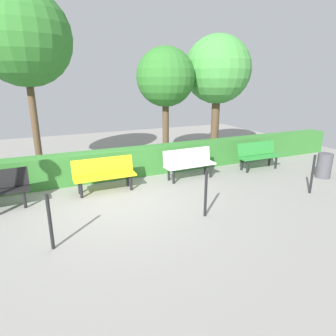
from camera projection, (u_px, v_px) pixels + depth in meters
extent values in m
plane|color=gray|center=(118.00, 201.00, 6.94)|extent=(19.32, 19.32, 0.00)
cube|color=#2D8C38|center=(260.00, 157.00, 9.30)|extent=(1.44, 0.45, 0.05)
cube|color=#2D8C38|center=(256.00, 148.00, 9.40)|extent=(1.43, 0.16, 0.42)
cylinder|color=black|center=(276.00, 163.00, 9.45)|extent=(0.07, 0.07, 0.39)
cylinder|color=black|center=(269.00, 160.00, 9.71)|extent=(0.07, 0.07, 0.39)
cylinder|color=black|center=(248.00, 167.00, 9.02)|extent=(0.07, 0.07, 0.39)
cylinder|color=black|center=(242.00, 164.00, 9.28)|extent=(0.07, 0.07, 0.39)
cube|color=white|center=(190.00, 165.00, 8.40)|extent=(1.55, 0.46, 0.05)
cube|color=white|center=(187.00, 156.00, 8.49)|extent=(1.54, 0.15, 0.42)
cylinder|color=black|center=(211.00, 171.00, 8.60)|extent=(0.07, 0.07, 0.39)
cylinder|color=black|center=(205.00, 168.00, 8.85)|extent=(0.07, 0.07, 0.39)
cylinder|color=black|center=(174.00, 177.00, 8.07)|extent=(0.07, 0.07, 0.39)
cylinder|color=black|center=(169.00, 174.00, 8.33)|extent=(0.07, 0.07, 0.39)
cube|color=yellow|center=(105.00, 177.00, 7.40)|extent=(1.56, 0.42, 0.05)
cube|color=yellow|center=(103.00, 166.00, 7.50)|extent=(1.56, 0.12, 0.42)
cylinder|color=black|center=(131.00, 183.00, 7.59)|extent=(0.07, 0.07, 0.39)
cylinder|color=black|center=(128.00, 180.00, 7.85)|extent=(0.07, 0.07, 0.39)
cylinder|color=black|center=(81.00, 190.00, 7.08)|extent=(0.07, 0.07, 0.39)
cylinder|color=black|center=(79.00, 186.00, 7.35)|extent=(0.07, 0.07, 0.39)
cylinder|color=black|center=(25.00, 200.00, 6.53)|extent=(0.07, 0.07, 0.39)
cylinder|color=black|center=(24.00, 195.00, 6.78)|extent=(0.07, 0.07, 0.39)
cube|color=#387F33|center=(137.00, 161.00, 8.79)|extent=(15.32, 0.58, 0.83)
cylinder|color=brown|center=(215.00, 122.00, 11.26)|extent=(0.30, 0.30, 2.40)
sphere|color=#479942|center=(218.00, 69.00, 10.70)|extent=(2.46, 2.46, 2.46)
cylinder|color=brown|center=(166.00, 128.00, 10.44)|extent=(0.23, 0.23, 2.26)
sphere|color=#337A2D|center=(166.00, 77.00, 9.94)|extent=(2.01, 2.01, 2.01)
cylinder|color=brown|center=(35.00, 123.00, 8.70)|extent=(0.20, 0.20, 3.08)
sphere|color=#337A2D|center=(24.00, 38.00, 8.03)|extent=(2.64, 2.64, 2.64)
cylinder|color=black|center=(312.00, 174.00, 7.30)|extent=(0.06, 0.06, 1.00)
cylinder|color=black|center=(206.00, 194.00, 6.05)|extent=(0.06, 0.06, 1.00)
cylinder|color=black|center=(50.00, 222.00, 4.84)|extent=(0.06, 0.06, 1.00)
cylinder|color=#4C4C51|center=(324.00, 166.00, 8.53)|extent=(0.41, 0.41, 0.73)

